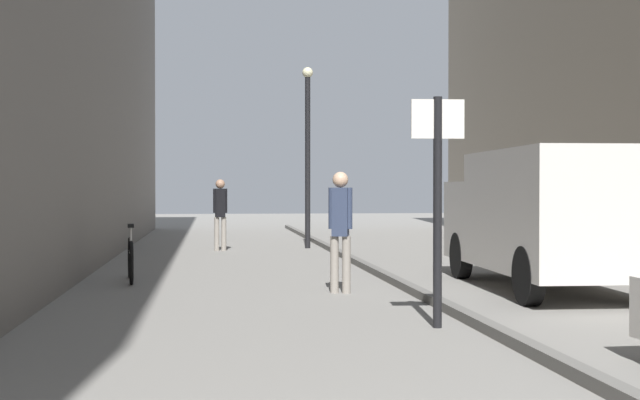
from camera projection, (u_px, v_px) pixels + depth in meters
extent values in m
plane|color=gray|center=(295.00, 281.00, 14.88)|extent=(80.00, 80.00, 0.00)
cube|color=#615F5B|center=(386.00, 276.00, 15.08)|extent=(0.16, 40.00, 0.12)
cylinder|color=gray|center=(217.00, 234.00, 22.05)|extent=(0.13, 0.13, 0.85)
cylinder|color=gray|center=(224.00, 234.00, 22.10)|extent=(0.13, 0.13, 0.85)
cube|color=black|center=(220.00, 203.00, 22.06)|extent=(0.26, 0.23, 0.72)
cylinder|color=black|center=(215.00, 201.00, 22.03)|extent=(0.10, 0.10, 0.61)
cylinder|color=black|center=(225.00, 201.00, 22.09)|extent=(0.10, 0.10, 0.61)
sphere|color=#9E755B|center=(220.00, 184.00, 22.06)|extent=(0.23, 0.23, 0.23)
cylinder|color=gray|center=(346.00, 265.00, 13.06)|extent=(0.13, 0.13, 0.86)
cylinder|color=gray|center=(334.00, 265.00, 13.10)|extent=(0.13, 0.13, 0.86)
cube|color=#2D3851|center=(340.00, 212.00, 13.07)|extent=(0.29, 0.26, 0.73)
cylinder|color=#2D3851|center=(349.00, 208.00, 13.05)|extent=(0.10, 0.10, 0.62)
cylinder|color=#2D3851|center=(332.00, 208.00, 13.10)|extent=(0.10, 0.10, 0.62)
sphere|color=tan|center=(340.00, 180.00, 13.06)|extent=(0.24, 0.24, 0.24)
cube|color=silver|center=(559.00, 211.00, 12.90)|extent=(2.03, 3.78, 1.80)
cube|color=silver|center=(506.00, 220.00, 15.48)|extent=(1.96, 1.51, 1.35)
cube|color=black|center=(498.00, 203.00, 15.98)|extent=(1.61, 0.09, 0.59)
cylinder|color=black|center=(461.00, 255.00, 15.26)|extent=(0.25, 0.81, 0.80)
cylinder|color=black|center=(556.00, 255.00, 15.42)|extent=(0.25, 0.81, 0.80)
cylinder|color=black|center=(529.00, 276.00, 11.68)|extent=(0.25, 0.81, 0.80)
cylinder|color=black|center=(438.00, 212.00, 9.82)|extent=(0.10, 0.10, 2.60)
cube|color=white|center=(438.00, 119.00, 9.81)|extent=(0.60, 0.07, 0.44)
cylinder|color=black|center=(308.00, 163.00, 22.97)|extent=(0.14, 0.14, 4.50)
sphere|color=beige|center=(308.00, 73.00, 22.94)|extent=(0.28, 0.28, 0.28)
torus|color=black|center=(130.00, 258.00, 15.24)|extent=(0.14, 0.72, 0.72)
torus|color=black|center=(131.00, 263.00, 14.22)|extent=(0.14, 0.72, 0.72)
cylinder|color=silver|center=(131.00, 251.00, 14.73)|extent=(0.16, 0.94, 0.05)
cylinder|color=silver|center=(131.00, 239.00, 14.55)|extent=(0.04, 0.04, 0.40)
cube|color=black|center=(131.00, 226.00, 14.54)|extent=(0.13, 0.25, 0.06)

